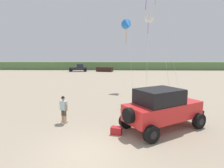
{
  "coord_description": "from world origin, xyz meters",
  "views": [
    {
      "loc": [
        1.28,
        -7.17,
        3.99
      ],
      "look_at": [
        0.92,
        3.97,
        2.29
      ],
      "focal_mm": 29.2,
      "sensor_mm": 36.0,
      "label": 1
    }
  ],
  "objects_px": {
    "jeep": "(162,108)",
    "distant_pickup": "(79,68)",
    "person_watching": "(64,108)",
    "distant_sedan": "(105,69)",
    "cooler_box": "(116,131)",
    "kite_red_delta": "(128,25)",
    "kite_green_box": "(149,20)"
  },
  "relations": [
    {
      "from": "distant_sedan",
      "to": "cooler_box",
      "type": "bearing_deg",
      "value": -69.63
    },
    {
      "from": "person_watching",
      "to": "kite_green_box",
      "type": "height_order",
      "value": "kite_green_box"
    },
    {
      "from": "person_watching",
      "to": "distant_pickup",
      "type": "distance_m",
      "value": 38.33
    },
    {
      "from": "jeep",
      "to": "person_watching",
      "type": "xyz_separation_m",
      "value": [
        -5.69,
        0.64,
        -0.26
      ]
    },
    {
      "from": "person_watching",
      "to": "cooler_box",
      "type": "height_order",
      "value": "person_watching"
    },
    {
      "from": "kite_red_delta",
      "to": "kite_green_box",
      "type": "height_order",
      "value": "kite_green_box"
    },
    {
      "from": "distant_sedan",
      "to": "kite_green_box",
      "type": "relative_size",
      "value": 0.45
    },
    {
      "from": "jeep",
      "to": "cooler_box",
      "type": "bearing_deg",
      "value": -161.25
    },
    {
      "from": "person_watching",
      "to": "distant_sedan",
      "type": "height_order",
      "value": "person_watching"
    },
    {
      "from": "kite_green_box",
      "to": "cooler_box",
      "type": "bearing_deg",
      "value": -104.62
    },
    {
      "from": "distant_sedan",
      "to": "distant_pickup",
      "type": "bearing_deg",
      "value": -166.72
    },
    {
      "from": "person_watching",
      "to": "cooler_box",
      "type": "bearing_deg",
      "value": -25.27
    },
    {
      "from": "cooler_box",
      "to": "kite_red_delta",
      "type": "xyz_separation_m",
      "value": [
        1.13,
        12.17,
        7.21
      ]
    },
    {
      "from": "jeep",
      "to": "kite_green_box",
      "type": "distance_m",
      "value": 16.88
    },
    {
      "from": "jeep",
      "to": "person_watching",
      "type": "distance_m",
      "value": 5.74
    },
    {
      "from": "distant_pickup",
      "to": "kite_red_delta",
      "type": "distance_m",
      "value": 30.02
    },
    {
      "from": "cooler_box",
      "to": "kite_green_box",
      "type": "xyz_separation_m",
      "value": [
        4.15,
        15.9,
        8.49
      ]
    },
    {
      "from": "jeep",
      "to": "person_watching",
      "type": "height_order",
      "value": "jeep"
    },
    {
      "from": "kite_red_delta",
      "to": "jeep",
      "type": "bearing_deg",
      "value": -82.99
    },
    {
      "from": "kite_red_delta",
      "to": "cooler_box",
      "type": "bearing_deg",
      "value": -95.29
    },
    {
      "from": "jeep",
      "to": "distant_sedan",
      "type": "relative_size",
      "value": 1.18
    },
    {
      "from": "jeep",
      "to": "distant_pickup",
      "type": "height_order",
      "value": "jeep"
    },
    {
      "from": "distant_pickup",
      "to": "kite_green_box",
      "type": "distance_m",
      "value": 28.47
    },
    {
      "from": "cooler_box",
      "to": "kite_red_delta",
      "type": "bearing_deg",
      "value": 98.93
    },
    {
      "from": "distant_pickup",
      "to": "distant_sedan",
      "type": "bearing_deg",
      "value": -2.08
    },
    {
      "from": "person_watching",
      "to": "kite_red_delta",
      "type": "xyz_separation_m",
      "value": [
        4.3,
        10.68,
        6.47
      ]
    },
    {
      "from": "distant_sedan",
      "to": "kite_red_delta",
      "type": "relative_size",
      "value": 0.51
    },
    {
      "from": "distant_sedan",
      "to": "kite_green_box",
      "type": "bearing_deg",
      "value": -56.44
    },
    {
      "from": "jeep",
      "to": "kite_red_delta",
      "type": "height_order",
      "value": "kite_red_delta"
    },
    {
      "from": "jeep",
      "to": "kite_red_delta",
      "type": "relative_size",
      "value": 0.6
    },
    {
      "from": "person_watching",
      "to": "kite_green_box",
      "type": "relative_size",
      "value": 0.18
    },
    {
      "from": "person_watching",
      "to": "distant_pickup",
      "type": "height_order",
      "value": "distant_pickup"
    }
  ]
}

